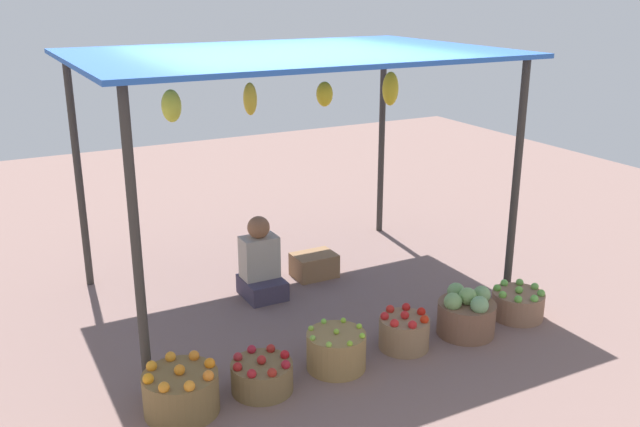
{
  "coord_description": "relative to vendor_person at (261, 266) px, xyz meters",
  "views": [
    {
      "loc": [
        -2.65,
        -5.55,
        2.8
      ],
      "look_at": [
        0.0,
        -0.56,
        0.95
      ],
      "focal_mm": 39.22,
      "sensor_mm": 36.0,
      "label": 1
    }
  ],
  "objects": [
    {
      "name": "ground_plane",
      "position": [
        0.3,
        -0.06,
        -0.3
      ],
      "size": [
        14.0,
        14.0,
        0.0
      ],
      "primitive_type": "plane",
      "color": "#7E615B"
    },
    {
      "name": "market_stall_structure",
      "position": [
        0.3,
        -0.07,
        1.81
      ],
      "size": [
        3.67,
        2.5,
        2.26
      ],
      "color": "#38332D",
      "rests_on": "ground"
    },
    {
      "name": "vendor_person",
      "position": [
        0.0,
        0.0,
        0.0
      ],
      "size": [
        0.36,
        0.44,
        0.78
      ],
      "color": "#40384C",
      "rests_on": "ground"
    },
    {
      "name": "basket_oranges",
      "position": [
        -1.24,
        -1.5,
        -0.14
      ],
      "size": [
        0.52,
        0.52,
        0.36
      ],
      "color": "olive",
      "rests_on": "ground"
    },
    {
      "name": "basket_red_apples",
      "position": [
        -0.64,
        -1.51,
        -0.18
      ],
      "size": [
        0.45,
        0.45,
        0.28
      ],
      "color": "brown",
      "rests_on": "ground"
    },
    {
      "name": "basket_limes",
      "position": [
        -0.02,
        -1.49,
        -0.15
      ],
      "size": [
        0.46,
        0.46,
        0.33
      ],
      "color": "#9C7946",
      "rests_on": "ground"
    },
    {
      "name": "basket_red_tomatoes",
      "position": [
        0.62,
        -1.47,
        -0.16
      ],
      "size": [
        0.41,
        0.41,
        0.32
      ],
      "color": "#95724F",
      "rests_on": "ground"
    },
    {
      "name": "basket_cabbages",
      "position": [
        1.22,
        -1.51,
        -0.12
      ],
      "size": [
        0.48,
        0.48,
        0.41
      ],
      "color": "brown",
      "rests_on": "ground"
    },
    {
      "name": "basket_green_apples",
      "position": [
        1.82,
        -1.48,
        -0.17
      ],
      "size": [
        0.45,
        0.45,
        0.29
      ],
      "color": "#956C51",
      "rests_on": "ground"
    },
    {
      "name": "wooden_crate_near_vendor",
      "position": [
        0.65,
        0.17,
        -0.18
      ],
      "size": [
        0.42,
        0.32,
        0.24
      ],
      "primitive_type": "cube",
      "color": "#8F6643",
      "rests_on": "ground"
    }
  ]
}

